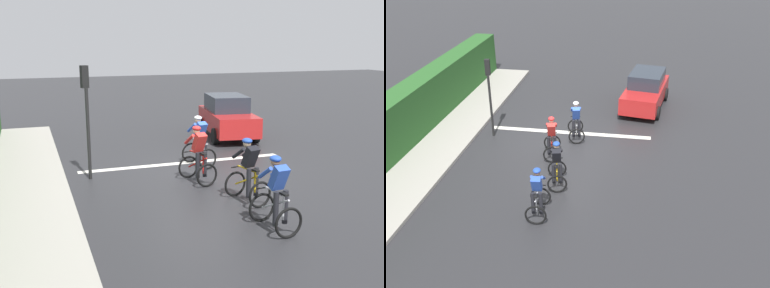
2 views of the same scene
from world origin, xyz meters
TOP-DOWN VIEW (x-y plane):
  - ground_plane at (0.00, 0.00)m, footprint 80.00×80.00m
  - sidewalk_kerb at (5.31, 2.00)m, footprint 2.80×22.48m
  - road_marking_stop_line at (0.00, -1.33)m, footprint 7.00×0.30m
  - cyclist_lead at (-0.05, 4.72)m, footprint 0.77×1.13m
  - cyclist_second at (-0.29, 2.90)m, footprint 0.88×1.19m
  - cyclist_mid at (0.32, 0.90)m, footprint 0.88×1.19m
  - cyclist_fourth at (-0.36, -0.79)m, footprint 0.89×1.20m
  - car_red at (-3.15, -4.83)m, footprint 2.38×4.32m
  - traffic_light_near_crossing at (3.22, -0.60)m, footprint 0.24×0.31m

SIDE VIEW (x-z plane):
  - ground_plane at x=0.00m, z-range 0.00..0.00m
  - road_marking_stop_line at x=0.00m, z-range 0.00..0.01m
  - sidewalk_kerb at x=5.31m, z-range 0.00..0.12m
  - cyclist_lead at x=-0.05m, z-range -0.03..1.63m
  - cyclist_second at x=-0.29m, z-range -0.03..1.63m
  - cyclist_mid at x=0.32m, z-range -0.03..1.63m
  - cyclist_fourth at x=-0.36m, z-range -0.03..1.63m
  - car_red at x=-3.15m, z-range -0.01..1.75m
  - traffic_light_near_crossing at x=3.22m, z-range 0.55..3.89m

